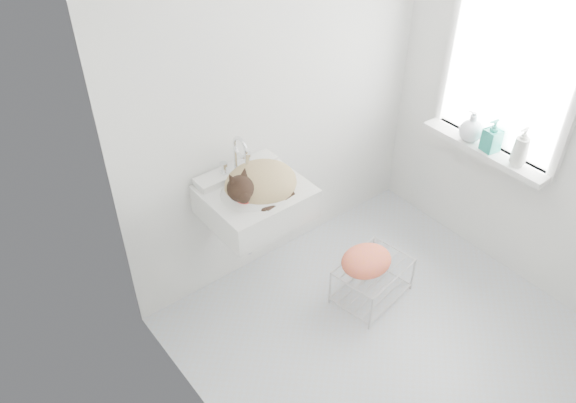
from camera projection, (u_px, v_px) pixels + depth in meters
floor at (380, 333)px, 3.56m from camera, size 2.20×2.00×0.02m
back_wall at (279, 89)px, 3.40m from camera, size 2.20×0.02×2.50m
right_wall at (539, 98)px, 3.31m from camera, size 0.02×2.00×2.50m
left_wall at (211, 266)px, 2.25m from camera, size 0.02×2.00×2.50m
window_glass at (511, 70)px, 3.37m from camera, size 0.01×0.80×1.00m
window_frame at (510, 71)px, 3.36m from camera, size 0.04×0.90×1.10m
windowsill at (485, 150)px, 3.66m from camera, size 0.16×0.88×0.04m
sink at (255, 188)px, 3.31m from camera, size 0.58×0.50×0.23m
faucet at (236, 154)px, 3.33m from camera, size 0.21×0.15×0.21m
cat at (258, 183)px, 3.28m from camera, size 0.47×0.40×0.28m
wire_rack at (372, 279)px, 3.71m from camera, size 0.50×0.39×0.27m
towel at (366, 265)px, 3.59m from camera, size 0.35×0.27×0.14m
bottle_a at (516, 164)px, 3.49m from camera, size 0.09×0.09×0.21m
bottle_b at (489, 150)px, 3.62m from camera, size 0.11×0.11×0.22m
bottle_c at (469, 139)px, 3.71m from camera, size 0.16×0.16×0.19m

